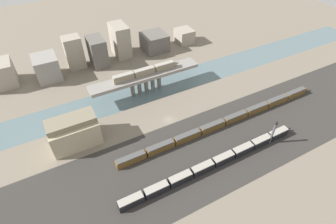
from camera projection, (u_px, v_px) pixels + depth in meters
ground_plane at (169, 120)px, 124.90m from camera, size 400.00×400.00×0.00m
railbed_yard at (196, 155)px, 109.08m from camera, size 280.00×42.00×0.01m
river_water at (146, 91)px, 142.01m from camera, size 320.00×19.34×0.01m
bridge at (146, 77)px, 136.27m from camera, size 59.29×8.45×10.46m
train_on_bridge at (147, 71)px, 134.22m from camera, size 37.40×2.89×3.59m
train_yard_near at (216, 162)px, 104.04m from camera, size 82.51×3.12×3.54m
train_yard_mid at (227, 121)px, 121.88m from camera, size 109.66×2.80×3.49m
warehouse_building at (74, 131)px, 110.07m from camera, size 20.09×12.35×13.72m
signal_tower at (273, 133)px, 109.94m from camera, size 1.00×0.91×12.40m
city_block_far_left at (0, 74)px, 141.72m from camera, size 14.80×14.80×13.57m
city_block_left at (47, 68)px, 146.56m from camera, size 12.69×14.84×13.68m
city_block_center at (74, 53)px, 153.51m from camera, size 9.82×8.85×19.40m
city_block_right at (97, 52)px, 156.75m from camera, size 9.11×14.46×17.01m
city_block_far_right at (120, 40)px, 164.55m from camera, size 9.13×15.54×19.94m
city_block_tall at (154, 42)px, 172.79m from camera, size 15.31×15.86×10.98m
city_block_low at (184, 36)px, 180.95m from camera, size 10.67×11.73×9.34m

